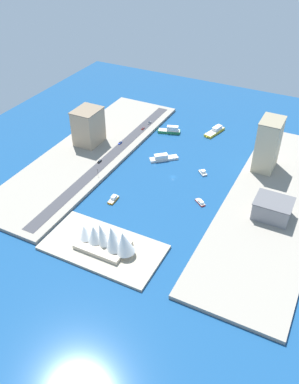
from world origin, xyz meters
The scene contains 21 objects.
ground_plane centered at (0.00, 0.00, 0.00)m, with size 440.00×440.00×0.00m, color navy.
quay_west centered at (-86.07, 0.00, 1.41)m, with size 70.00×240.00×2.82m, color gray.
quay_east centered at (86.07, 0.00, 1.41)m, with size 70.00×240.00×2.82m, color gray.
peninsula_point centered at (7.31, 101.38, 1.00)m, with size 83.13×44.07×2.00m, color #A89E89.
road_strip centered at (63.43, 0.00, 2.89)m, with size 10.54×228.00×0.15m, color #38383D.
ferry_yellow_fast centered at (-5.52, -91.99, 2.09)m, with size 14.25×28.49×5.84m.
yacht_sleek_gray centered at (-21.09, -16.49, 1.30)m, with size 9.89×9.65×3.71m.
water_taxi_orange centered at (29.02, 51.69, 1.42)m, with size 4.94×12.73×3.96m.
tugboat_red centered at (-34.34, 23.70, 1.17)m, with size 10.23×9.04×3.01m.
ferry_white_commuter centered at (19.75, -21.28, 2.20)m, with size 24.21×22.17×5.88m.
ferry_green_doubledeck centered at (35.47, -71.48, 2.79)m, with size 24.52×13.52×7.52m.
apartment_midrise_tan centered at (94.73, -13.71, 20.01)m, with size 22.32×27.32×34.31m.
warehouse_low_gray centered at (-88.45, 17.36, 10.08)m, with size 27.44×22.64×14.47m.
office_block_beige centered at (-66.76, -46.45, 25.87)m, with size 18.23×25.69×46.03m.
hatchback_blue centered at (67.30, -24.93, 3.71)m, with size 1.97×4.87×1.49m.
sedan_silver centered at (61.22, -75.33, 3.78)m, with size 2.13×5.01×1.65m.
suv_black centered at (67.08, 12.23, 3.73)m, with size 2.03×5.20×1.54m.
pickup_red centered at (61.36, -61.03, 3.69)m, with size 2.00×4.39×1.44m.
traffic_light_waterfront centered at (56.63, 31.17, 7.16)m, with size 0.36×0.36×6.50m.
opera_landmark centered at (3.46, 101.38, 10.74)m, with size 44.80×22.74×21.22m.
park_tree_cluster centered at (-88.73, 18.98, 8.18)m, with size 16.86×14.52×8.53m.
Camera 1 is at (-112.41, 266.53, 199.81)m, focal length 37.91 mm.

